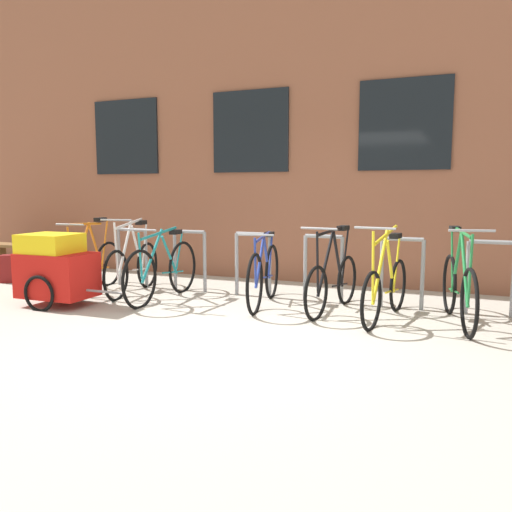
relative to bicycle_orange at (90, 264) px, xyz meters
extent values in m
plane|color=#B2ADA0|center=(2.96, -1.35, -0.39)|extent=(42.00, 42.00, 0.00)
cube|color=brown|center=(2.96, 5.21, 2.79)|extent=(28.00, 6.71, 6.34)
cube|color=black|center=(-0.64, 1.83, 2.01)|extent=(1.30, 0.04, 1.29)
cube|color=black|center=(1.76, 1.83, 2.01)|extent=(1.30, 0.04, 1.29)
cube|color=black|center=(4.16, 1.83, 2.01)|extent=(1.30, 0.04, 1.29)
cylinder|color=gray|center=(0.10, 0.55, 0.05)|extent=(0.05, 0.05, 0.87)
cylinder|color=gray|center=(0.59, 0.55, 0.05)|extent=(0.05, 0.05, 0.87)
cylinder|color=gray|center=(0.35, 0.55, 0.48)|extent=(0.49, 0.05, 0.05)
cylinder|color=gray|center=(1.10, 0.55, 0.05)|extent=(0.05, 0.05, 0.87)
cylinder|color=gray|center=(1.59, 0.55, 0.05)|extent=(0.05, 0.05, 0.87)
cylinder|color=gray|center=(1.35, 0.55, 0.48)|extent=(0.49, 0.05, 0.05)
cylinder|color=gray|center=(2.10, 0.55, 0.05)|extent=(0.05, 0.05, 0.87)
cylinder|color=gray|center=(2.59, 0.55, 0.05)|extent=(0.05, 0.05, 0.87)
cylinder|color=gray|center=(2.35, 0.55, 0.48)|extent=(0.49, 0.05, 0.05)
cylinder|color=gray|center=(3.10, 0.55, 0.05)|extent=(0.05, 0.05, 0.87)
cylinder|color=gray|center=(3.59, 0.55, 0.05)|extent=(0.05, 0.05, 0.87)
cylinder|color=gray|center=(3.35, 0.55, 0.48)|extent=(0.49, 0.05, 0.05)
cylinder|color=gray|center=(4.10, 0.55, 0.05)|extent=(0.05, 0.05, 0.87)
cylinder|color=gray|center=(4.59, 0.55, 0.05)|extent=(0.05, 0.05, 0.87)
cylinder|color=gray|center=(4.35, 0.55, 0.48)|extent=(0.49, 0.05, 0.05)
cylinder|color=gray|center=(5.10, 0.55, 0.05)|extent=(0.05, 0.05, 0.87)
cylinder|color=gray|center=(5.35, 0.55, 0.48)|extent=(0.49, 0.05, 0.05)
torus|color=black|center=(-0.04, 0.47, -0.06)|extent=(0.10, 0.70, 0.70)
torus|color=black|center=(0.04, -0.48, -0.06)|extent=(0.10, 0.70, 0.70)
cylinder|color=orange|center=(0.02, -0.21, 0.24)|extent=(0.08, 0.46, 0.71)
cylinder|color=orange|center=(-0.01, 0.15, 0.25)|extent=(0.06, 0.33, 0.73)
cylinder|color=orange|center=(0.01, -0.07, 0.60)|extent=(0.10, 0.72, 0.07)
cylinder|color=orange|center=(-0.02, 0.23, -0.08)|extent=(0.07, 0.48, 0.07)
cylinder|color=orange|center=(-0.03, 0.38, 0.28)|extent=(0.04, 0.20, 0.67)
cylinder|color=orange|center=(0.04, -0.45, 0.26)|extent=(0.03, 0.08, 0.64)
cube|color=black|center=(-0.03, 0.29, 0.64)|extent=(0.12, 0.21, 0.06)
cylinder|color=gray|center=(0.04, -0.43, 0.61)|extent=(0.44, 0.06, 0.03)
torus|color=black|center=(2.62, 0.56, -0.03)|extent=(0.15, 0.75, 0.75)
torus|color=black|center=(2.77, -0.41, -0.03)|extent=(0.15, 0.75, 0.75)
cylinder|color=#233893|center=(2.73, -0.14, 0.22)|extent=(0.11, 0.47, 0.63)
cylinder|color=#233893|center=(2.67, 0.23, 0.19)|extent=(0.09, 0.34, 0.57)
cylinder|color=#233893|center=(2.71, 0.01, 0.50)|extent=(0.15, 0.75, 0.09)
cylinder|color=#233893|center=(2.66, 0.32, -0.06)|extent=(0.10, 0.49, 0.08)
cylinder|color=#233893|center=(2.64, 0.47, 0.22)|extent=(0.05, 0.20, 0.51)
cylinder|color=#233893|center=(2.76, -0.38, 0.25)|extent=(0.04, 0.08, 0.56)
cube|color=black|center=(2.65, 0.38, 0.50)|extent=(0.13, 0.21, 0.06)
cylinder|color=gray|center=(2.76, -0.36, 0.55)|extent=(0.44, 0.09, 0.03)
torus|color=black|center=(1.30, 0.43, -0.03)|extent=(0.06, 0.76, 0.75)
torus|color=black|center=(1.32, -0.66, -0.03)|extent=(0.06, 0.76, 0.75)
cylinder|color=teal|center=(1.31, -0.36, 0.24)|extent=(0.05, 0.52, 0.66)
cylinder|color=teal|center=(1.30, 0.07, 0.19)|extent=(0.04, 0.40, 0.57)
cylinder|color=teal|center=(1.31, -0.18, 0.51)|extent=(0.06, 0.87, 0.13)
cylinder|color=teal|center=(1.30, 0.16, -0.06)|extent=(0.04, 0.55, 0.08)
cylinder|color=teal|center=(1.30, 0.34, 0.22)|extent=(0.03, 0.20, 0.50)
cylinder|color=teal|center=(1.32, -0.64, 0.26)|extent=(0.03, 0.08, 0.59)
cube|color=black|center=(1.30, 0.25, 0.50)|extent=(0.10, 0.20, 0.06)
cylinder|color=gray|center=(1.32, -0.61, 0.59)|extent=(0.44, 0.04, 0.03)
torus|color=black|center=(4.90, 0.54, -0.04)|extent=(0.19, 0.72, 0.72)
torus|color=black|center=(5.13, -0.51, -0.04)|extent=(0.19, 0.72, 0.72)
cylinder|color=#1E7238|center=(5.07, -0.22, 0.28)|extent=(0.14, 0.51, 0.77)
cylinder|color=#1E7238|center=(4.98, 0.19, 0.26)|extent=(0.12, 0.38, 0.72)
cylinder|color=#1E7238|center=(5.03, -0.05, 0.63)|extent=(0.21, 0.83, 0.08)
cylinder|color=#1E7238|center=(4.96, 0.27, -0.07)|extent=(0.14, 0.53, 0.08)
cylinder|color=#1E7238|center=(4.92, 0.45, 0.28)|extent=(0.07, 0.20, 0.66)
cylinder|color=#1E7238|center=(5.12, -0.48, 0.30)|extent=(0.04, 0.08, 0.70)
cube|color=black|center=(4.94, 0.36, 0.64)|extent=(0.14, 0.22, 0.06)
cylinder|color=gray|center=(5.12, -0.46, 0.68)|extent=(0.44, 0.12, 0.03)
torus|color=black|center=(3.65, 0.59, -0.09)|extent=(0.12, 0.64, 0.64)
torus|color=black|center=(3.52, -0.41, -0.09)|extent=(0.12, 0.64, 0.64)
cylinder|color=black|center=(3.56, -0.13, 0.24)|extent=(0.10, 0.48, 0.77)
cylinder|color=black|center=(3.61, 0.25, 0.22)|extent=(0.08, 0.36, 0.72)
cylinder|color=black|center=(3.58, 0.03, 0.60)|extent=(0.14, 0.77, 0.08)
cylinder|color=black|center=(3.62, 0.34, -0.11)|extent=(0.09, 0.50, 0.07)
cylinder|color=black|center=(3.64, 0.50, 0.25)|extent=(0.05, 0.20, 0.67)
cylinder|color=black|center=(3.53, -0.38, 0.27)|extent=(0.04, 0.08, 0.71)
cube|color=black|center=(3.63, 0.41, 0.61)|extent=(0.13, 0.21, 0.06)
cylinder|color=gray|center=(3.53, -0.36, 0.65)|extent=(0.44, 0.08, 0.03)
torus|color=black|center=(0.58, 0.60, -0.06)|extent=(0.16, 0.69, 0.70)
torus|color=black|center=(0.76, -0.40, -0.06)|extent=(0.16, 0.69, 0.70)
cylinder|color=silver|center=(0.71, -0.12, 0.27)|extent=(0.12, 0.48, 0.78)
cylinder|color=silver|center=(0.64, 0.26, 0.23)|extent=(0.10, 0.36, 0.69)
cylinder|color=silver|center=(0.68, 0.04, 0.61)|extent=(0.17, 0.78, 0.12)
cylinder|color=silver|center=(0.63, 0.35, -0.08)|extent=(0.11, 0.50, 0.07)
cylinder|color=silver|center=(0.60, 0.51, 0.26)|extent=(0.06, 0.20, 0.64)
cylinder|color=silver|center=(0.75, -0.37, 0.30)|extent=(0.04, 0.08, 0.71)
cube|color=black|center=(0.61, 0.42, 0.60)|extent=(0.13, 0.21, 0.06)
cylinder|color=gray|center=(0.75, -0.35, 0.68)|extent=(0.44, 0.10, 0.03)
torus|color=black|center=(4.32, 0.43, -0.08)|extent=(0.13, 0.65, 0.65)
torus|color=black|center=(4.18, -0.61, -0.08)|extent=(0.13, 0.65, 0.65)
cylinder|color=yellow|center=(4.22, -0.32, 0.26)|extent=(0.10, 0.50, 0.80)
cylinder|color=yellow|center=(4.27, 0.08, 0.19)|extent=(0.09, 0.37, 0.66)
cylinder|color=yellow|center=(4.24, -0.15, 0.58)|extent=(0.15, 0.82, 0.18)
cylinder|color=yellow|center=(4.28, 0.17, -0.10)|extent=(0.09, 0.52, 0.07)
cylinder|color=yellow|center=(4.31, 0.34, 0.22)|extent=(0.05, 0.20, 0.60)
cylinder|color=yellow|center=(4.18, -0.58, 0.29)|extent=(0.04, 0.08, 0.74)
cube|color=black|center=(4.29, 0.25, 0.54)|extent=(0.13, 0.21, 0.06)
cylinder|color=gray|center=(4.18, -0.56, 0.69)|extent=(0.44, 0.09, 0.03)
cube|color=red|center=(0.28, -0.95, 0.01)|extent=(0.91, 0.62, 0.56)
cube|color=yellow|center=(0.19, -0.95, 0.41)|extent=(0.69, 0.58, 0.24)
torus|color=black|center=(0.27, -0.62, -0.18)|extent=(0.46, 0.05, 0.46)
torus|color=black|center=(0.28, -1.28, -0.18)|extent=(0.46, 0.05, 0.46)
cylinder|color=gray|center=(1.00, -0.94, -0.16)|extent=(0.55, 0.04, 0.03)
cube|color=brown|center=(-2.49, 1.20, 0.05)|extent=(1.83, 0.40, 0.05)
cube|color=brown|center=(-1.76, 1.20, -0.18)|extent=(0.08, 0.36, 0.41)
cube|color=maroon|center=(-1.65, 0.07, -0.17)|extent=(0.34, 0.30, 0.44)
camera|label=1|loc=(5.10, -6.03, 1.08)|focal=36.58mm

